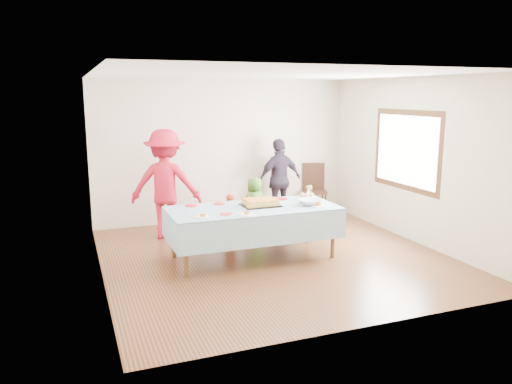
{
  "coord_description": "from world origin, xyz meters",
  "views": [
    {
      "loc": [
        -2.84,
        -6.67,
        2.43
      ],
      "look_at": [
        -0.18,
        0.3,
        0.96
      ],
      "focal_mm": 35.0,
      "sensor_mm": 36.0,
      "label": 1
    }
  ],
  "objects_px": {
    "party_table": "(253,211)",
    "dining_chair": "(314,186)",
    "adult_left": "(166,184)",
    "birthday_cake": "(260,203)"
  },
  "relations": [
    {
      "from": "party_table",
      "to": "dining_chair",
      "type": "bearing_deg",
      "value": 45.7
    },
    {
      "from": "dining_chair",
      "to": "party_table",
      "type": "bearing_deg",
      "value": -115.34
    },
    {
      "from": "party_table",
      "to": "adult_left",
      "type": "relative_size",
      "value": 1.35
    },
    {
      "from": "birthday_cake",
      "to": "adult_left",
      "type": "xyz_separation_m",
      "value": [
        -1.13,
        1.51,
        0.1
      ]
    },
    {
      "from": "party_table",
      "to": "dining_chair",
      "type": "relative_size",
      "value": 2.42
    },
    {
      "from": "party_table",
      "to": "dining_chair",
      "type": "xyz_separation_m",
      "value": [
        2.17,
        2.22,
        -0.15
      ]
    },
    {
      "from": "birthday_cake",
      "to": "dining_chair",
      "type": "bearing_deg",
      "value": 46.82
    },
    {
      "from": "party_table",
      "to": "adult_left",
      "type": "distance_m",
      "value": 1.87
    },
    {
      "from": "birthday_cake",
      "to": "adult_left",
      "type": "height_order",
      "value": "adult_left"
    },
    {
      "from": "party_table",
      "to": "birthday_cake",
      "type": "distance_m",
      "value": 0.18
    }
  ]
}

